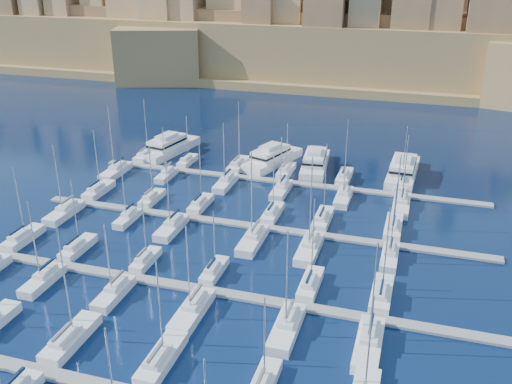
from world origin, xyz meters
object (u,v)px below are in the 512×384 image
(motor_yacht_a, at_px, (169,146))
(motor_yacht_b, at_px, (272,157))
(motor_yacht_d, at_px, (403,170))
(sailboat_2, at_px, (71,338))
(motor_yacht_c, at_px, (315,162))

(motor_yacht_a, xyz_separation_m, motor_yacht_b, (26.18, -0.34, 0.00))
(motor_yacht_b, bearing_deg, motor_yacht_a, 179.26)
(motor_yacht_b, bearing_deg, motor_yacht_d, 1.08)
(sailboat_2, bearing_deg, motor_yacht_d, 62.59)
(sailboat_2, xyz_separation_m, motor_yacht_c, (17.34, 69.93, 0.95))
(motor_yacht_c, xyz_separation_m, motor_yacht_d, (19.35, 0.84, 0.00))
(motor_yacht_b, bearing_deg, sailboat_2, -95.79)
(motor_yacht_a, relative_size, motor_yacht_d, 1.00)
(motor_yacht_a, height_order, motor_yacht_b, same)
(sailboat_2, distance_m, motor_yacht_d, 79.72)
(motor_yacht_a, height_order, motor_yacht_c, same)
(motor_yacht_a, distance_m, motor_yacht_c, 36.41)
(sailboat_2, height_order, motor_yacht_a, sailboat_2)
(motor_yacht_a, relative_size, motor_yacht_c, 1.09)
(motor_yacht_a, bearing_deg, motor_yacht_b, -0.74)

